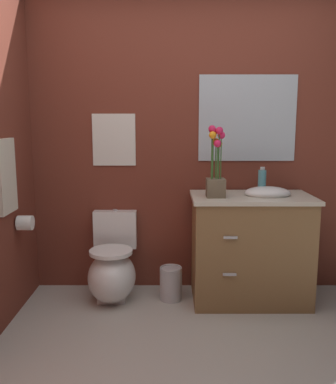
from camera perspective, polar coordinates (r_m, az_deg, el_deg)
wall_back at (r=3.59m, az=6.33°, el=6.64°), size 4.18×0.05×2.50m
toilet at (r=3.50m, az=-7.71°, el=-10.34°), size 0.38×0.59×0.69m
vanity_cabinet at (r=3.45m, az=10.84°, el=-7.29°), size 0.94×0.56×1.04m
flower_vase at (r=3.21m, az=6.24°, el=2.94°), size 0.14×0.14×0.54m
soap_bottle at (r=3.42m, az=12.32°, el=1.40°), size 0.06×0.06×0.22m
trash_bin at (r=3.49m, az=0.17°, el=-12.17°), size 0.18×0.18×0.27m
wall_poster at (r=3.56m, az=-7.53°, el=6.99°), size 0.36×0.01×0.43m
wall_mirror at (r=3.59m, az=10.41°, el=9.73°), size 0.80×0.01×0.70m
hanging_towel at (r=3.14m, az=-21.13°, el=1.99°), size 0.03×0.28×0.52m
toilet_paper_roll at (r=3.33m, az=-18.92°, el=-3.97°), size 0.11×0.11×0.11m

